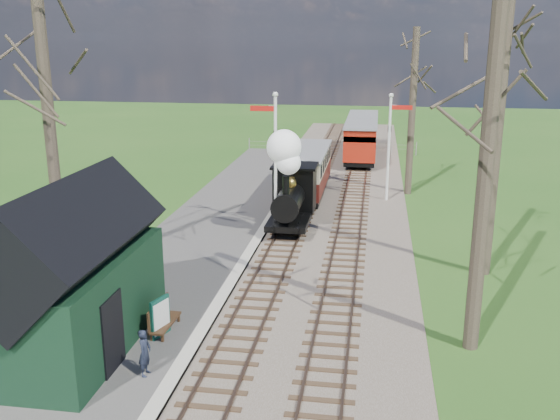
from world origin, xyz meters
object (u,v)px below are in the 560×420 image
(semaphore_far, at_px, (391,139))
(person, at_px, (145,353))
(coach, at_px, (306,170))
(red_carriage_a, at_px, (361,142))
(station_shed, at_px, (72,277))
(red_carriage_b, at_px, (363,131))
(sign_board, at_px, (160,317))
(bench, at_px, (162,317))
(semaphore_near, at_px, (274,152))
(locomotive, at_px, (291,186))

(semaphore_far, distance_m, person, 20.32)
(coach, relative_size, person, 5.98)
(semaphore_far, height_order, red_carriage_a, semaphore_far)
(station_shed, bearing_deg, red_carriage_b, 78.24)
(red_carriage_a, distance_m, person, 29.15)
(coach, bearing_deg, red_carriage_b, 80.22)
(station_shed, xyz_separation_m, semaphore_far, (8.67, 18.00, 1.08))
(station_shed, relative_size, red_carriage_b, 1.16)
(sign_board, height_order, bench, sign_board)
(semaphore_near, height_order, coach, semaphore_near)
(locomotive, distance_m, red_carriage_b, 21.32)
(semaphore_far, xyz_separation_m, red_carriage_a, (-1.77, 9.63, -1.77))
(semaphore_near, xyz_separation_m, person, (-1.13, -13.16, -2.80))
(sign_board, bearing_deg, person, -81.08)
(semaphore_near, bearing_deg, bench, -98.24)
(locomotive, bearing_deg, person, -98.19)
(bench, bearing_deg, coach, 82.12)
(semaphore_far, relative_size, coach, 0.77)
(red_carriage_a, height_order, person, red_carriage_a)
(red_carriage_b, height_order, bench, red_carriage_b)
(semaphore_near, distance_m, semaphore_far, 7.91)
(semaphore_far, relative_size, person, 4.62)
(coach, bearing_deg, semaphore_near, -97.26)
(red_carriage_b, relative_size, bench, 3.50)
(red_carriage_a, bearing_deg, person, -98.89)
(semaphore_near, relative_size, person, 5.03)
(station_shed, xyz_separation_m, bench, (1.98, 1.28, -1.66))
(semaphore_far, xyz_separation_m, sign_board, (-6.61, -17.04, -2.57))
(locomotive, relative_size, bench, 2.98)
(semaphore_far, distance_m, red_carriage_b, 15.34)
(person, bearing_deg, red_carriage_a, -7.20)
(locomotive, bearing_deg, semaphore_far, 53.95)
(station_shed, bearing_deg, sign_board, 25.01)
(red_carriage_b, bearing_deg, person, -97.48)
(station_shed, relative_size, person, 5.09)
(coach, xyz_separation_m, person, (-1.90, -19.20, -0.74))
(red_carriage_a, distance_m, bench, 26.83)
(sign_board, relative_size, bench, 0.75)
(station_shed, distance_m, sign_board, 2.72)
(red_carriage_b, bearing_deg, sign_board, -98.55)
(station_shed, distance_m, semaphore_far, 20.01)
(semaphore_near, relative_size, red_carriage_b, 1.15)
(semaphore_near, xyz_separation_m, red_carriage_b, (3.37, 21.13, -2.04))
(person, bearing_deg, red_carriage_b, -5.79)
(semaphore_near, distance_m, red_carriage_b, 21.50)
(locomotive, bearing_deg, station_shed, -109.69)
(semaphore_near, height_order, locomotive, semaphore_near)
(red_carriage_b, bearing_deg, station_shed, -101.76)
(person, bearing_deg, locomotive, -6.50)
(semaphore_near, relative_size, locomotive, 1.34)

